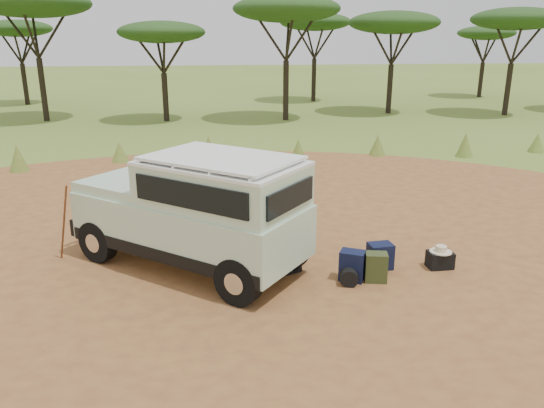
{
  "coord_description": "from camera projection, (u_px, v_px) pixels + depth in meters",
  "views": [
    {
      "loc": [
        -0.1,
        -8.94,
        4.12
      ],
      "look_at": [
        1.13,
        0.75,
        1.0
      ],
      "focal_mm": 35.0,
      "sensor_mm": 36.0,
      "label": 1
    }
  ],
  "objects": [
    {
      "name": "stuff_sack",
      "position": [
        349.0,
        276.0,
        9.13
      ],
      "size": [
        0.37,
        0.37,
        0.31
      ],
      "primitive_type": "cylinder",
      "rotation": [
        1.57,
        0.0,
        -0.23
      ],
      "color": "black",
      "rests_on": "ground"
    },
    {
      "name": "safari_hat",
      "position": [
        441.0,
        250.0,
        9.72
      ],
      "size": [
        0.4,
        0.4,
        0.12
      ],
      "color": "beige",
      "rests_on": "hard_case"
    },
    {
      "name": "walking_staff",
      "position": [
        64.0,
        223.0,
        9.96
      ],
      "size": [
        0.35,
        0.22,
        1.5
      ],
      "primitive_type": "cylinder",
      "rotation": [
        0.23,
        0.0,
        1.06
      ],
      "color": "brown",
      "rests_on": "ground"
    },
    {
      "name": "ground",
      "position": [
        216.0,
        271.0,
        9.71
      ],
      "size": [
        140.0,
        140.0,
        0.0
      ],
      "primitive_type": "plane",
      "color": "olive",
      "rests_on": "ground"
    },
    {
      "name": "grass_fringe",
      "position": [
        212.0,
        151.0,
        17.8
      ],
      "size": [
        36.6,
        1.6,
        0.9
      ],
      "color": "olive",
      "rests_on": "ground"
    },
    {
      "name": "hard_case",
      "position": [
        440.0,
        260.0,
        9.78
      ],
      "size": [
        0.45,
        0.33,
        0.32
      ],
      "primitive_type": "cube",
      "rotation": [
        0.0,
        0.0,
        0.02
      ],
      "color": "black",
      "rests_on": "ground"
    },
    {
      "name": "safari_vehicle",
      "position": [
        195.0,
        213.0,
        9.56
      ],
      "size": [
        4.54,
        4.14,
        2.17
      ],
      "rotation": [
        0.0,
        0.0,
        -0.68
      ],
      "color": "#BAD8B8",
      "rests_on": "ground"
    },
    {
      "name": "acacia_treeline",
      "position": [
        218.0,
        20.0,
        27.04
      ],
      "size": [
        46.7,
        13.2,
        6.26
      ],
      "color": "black",
      "rests_on": "ground"
    },
    {
      "name": "backpack_navy",
      "position": [
        352.0,
        266.0,
        9.26
      ],
      "size": [
        0.51,
        0.46,
        0.55
      ],
      "primitive_type": "cube",
      "rotation": [
        0.0,
        0.0,
        -0.48
      ],
      "color": "#111338",
      "rests_on": "ground"
    },
    {
      "name": "dirt_clearing",
      "position": [
        216.0,
        270.0,
        9.71
      ],
      "size": [
        23.0,
        23.0,
        0.01
      ],
      "primitive_type": "cylinder",
      "color": "#9B6632",
      "rests_on": "ground"
    },
    {
      "name": "duffel_navy",
      "position": [
        380.0,
        256.0,
        9.74
      ],
      "size": [
        0.46,
        0.36,
        0.49
      ],
      "primitive_type": "cube",
      "rotation": [
        0.0,
        0.0,
        0.1
      ],
      "color": "#111338",
      "rests_on": "ground"
    },
    {
      "name": "backpack_black",
      "position": [
        290.0,
        260.0,
        9.6
      ],
      "size": [
        0.42,
        0.38,
        0.48
      ],
      "primitive_type": "cube",
      "rotation": [
        0.0,
        0.0,
        0.42
      ],
      "color": "black",
      "rests_on": "ground"
    },
    {
      "name": "backpack_olive",
      "position": [
        376.0,
        267.0,
        9.22
      ],
      "size": [
        0.42,
        0.34,
        0.52
      ],
      "primitive_type": "cube",
      "rotation": [
        0.0,
        0.0,
        -0.2
      ],
      "color": "#384821",
      "rests_on": "ground"
    }
  ]
}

